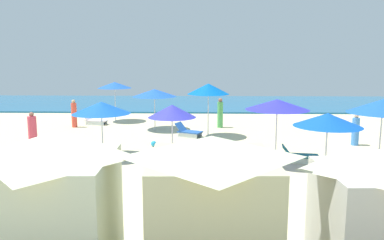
{
  "coord_description": "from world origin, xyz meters",
  "views": [
    {
      "loc": [
        -0.12,
        -9.56,
        4.05
      ],
      "look_at": [
        -0.67,
        9.79,
        0.88
      ],
      "focal_mm": 35.6,
      "sensor_mm": 36.0,
      "label": 1
    }
  ],
  "objects_px": {
    "lounge_chair_7_0": "(299,156)",
    "umbrella_2": "(383,106)",
    "beachgoer_2": "(32,130)",
    "umbrella_4": "(208,89)",
    "umbrella_1": "(172,111)",
    "umbrella_6": "(154,93)",
    "cabana_1": "(60,209)",
    "umbrella_5": "(328,120)",
    "lounge_chair_8_0": "(95,120)",
    "umbrella_3": "(101,108)",
    "beach_ball_0": "(154,144)",
    "lounge_chair_4_0": "(188,131)",
    "cabana_3": "(376,215)",
    "umbrella_7": "(277,105)",
    "lounge_chair_1_0": "(194,162)",
    "umbrella_8": "(115,85)",
    "cabana_2": "(211,212)",
    "beachgoer_1": "(355,131)",
    "beachgoer_4": "(74,114)",
    "beachgoer_3": "(220,114)"
  },
  "relations": [
    {
      "from": "beachgoer_1",
      "to": "lounge_chair_4_0",
      "type": "bearing_deg",
      "value": 21.14
    },
    {
      "from": "lounge_chair_4_0",
      "to": "umbrella_4",
      "type": "bearing_deg",
      "value": -61.09
    },
    {
      "from": "umbrella_7",
      "to": "umbrella_8",
      "type": "xyz_separation_m",
      "value": [
        -8.44,
        9.65,
        0.03
      ]
    },
    {
      "from": "lounge_chair_4_0",
      "to": "umbrella_2",
      "type": "bearing_deg",
      "value": -105.19
    },
    {
      "from": "umbrella_2",
      "to": "umbrella_6",
      "type": "height_order",
      "value": "umbrella_2"
    },
    {
      "from": "beachgoer_3",
      "to": "umbrella_7",
      "type": "bearing_deg",
      "value": 83.28
    },
    {
      "from": "umbrella_2",
      "to": "beachgoer_2",
      "type": "height_order",
      "value": "umbrella_2"
    },
    {
      "from": "lounge_chair_7_0",
      "to": "cabana_1",
      "type": "bearing_deg",
      "value": 151.76
    },
    {
      "from": "lounge_chair_1_0",
      "to": "beach_ball_0",
      "type": "xyz_separation_m",
      "value": [
        -1.95,
        3.52,
        -0.11
      ]
    },
    {
      "from": "cabana_2",
      "to": "beachgoer_4",
      "type": "height_order",
      "value": "cabana_2"
    },
    {
      "from": "lounge_chair_1_0",
      "to": "beachgoer_2",
      "type": "relative_size",
      "value": 0.93
    },
    {
      "from": "umbrella_1",
      "to": "beachgoer_2",
      "type": "height_order",
      "value": "umbrella_1"
    },
    {
      "from": "cabana_1",
      "to": "beachgoer_4",
      "type": "bearing_deg",
      "value": 105.88
    },
    {
      "from": "cabana_3",
      "to": "beachgoer_1",
      "type": "height_order",
      "value": "cabana_3"
    },
    {
      "from": "lounge_chair_8_0",
      "to": "umbrella_2",
      "type": "bearing_deg",
      "value": -114.52
    },
    {
      "from": "umbrella_6",
      "to": "beachgoer_1",
      "type": "relative_size",
      "value": 1.66
    },
    {
      "from": "umbrella_3",
      "to": "umbrella_6",
      "type": "relative_size",
      "value": 0.96
    },
    {
      "from": "umbrella_3",
      "to": "umbrella_6",
      "type": "distance_m",
      "value": 6.35
    },
    {
      "from": "cabana_2",
      "to": "beachgoer_2",
      "type": "bearing_deg",
      "value": 124.3
    },
    {
      "from": "umbrella_1",
      "to": "lounge_chair_8_0",
      "type": "height_order",
      "value": "umbrella_1"
    },
    {
      "from": "umbrella_2",
      "to": "lounge_chair_7_0",
      "type": "distance_m",
      "value": 3.52
    },
    {
      "from": "umbrella_6",
      "to": "cabana_1",
      "type": "bearing_deg",
      "value": -89.08
    },
    {
      "from": "cabana_1",
      "to": "beachgoer_1",
      "type": "xyz_separation_m",
      "value": [
        9.62,
        11.43,
        -0.77
      ]
    },
    {
      "from": "cabana_2",
      "to": "lounge_chair_8_0",
      "type": "xyz_separation_m",
      "value": [
        -6.77,
        16.62,
        -1.16
      ]
    },
    {
      "from": "cabana_1",
      "to": "beachgoer_2",
      "type": "relative_size",
      "value": 1.81
    },
    {
      "from": "cabana_2",
      "to": "umbrella_6",
      "type": "relative_size",
      "value": 1.12
    },
    {
      "from": "lounge_chair_7_0",
      "to": "beachgoer_2",
      "type": "distance_m",
      "value": 12.05
    },
    {
      "from": "cabana_3",
      "to": "umbrella_4",
      "type": "relative_size",
      "value": 0.9
    },
    {
      "from": "umbrella_5",
      "to": "lounge_chair_8_0",
      "type": "height_order",
      "value": "umbrella_5"
    },
    {
      "from": "beachgoer_2",
      "to": "beach_ball_0",
      "type": "xyz_separation_m",
      "value": [
        5.7,
        -0.12,
        -0.59
      ]
    },
    {
      "from": "umbrella_3",
      "to": "beach_ball_0",
      "type": "xyz_separation_m",
      "value": [
        1.84,
        1.99,
        -1.93
      ]
    },
    {
      "from": "lounge_chair_4_0",
      "to": "beachgoer_1",
      "type": "bearing_deg",
      "value": -76.85
    },
    {
      "from": "lounge_chair_1_0",
      "to": "lounge_chair_4_0",
      "type": "bearing_deg",
      "value": -7.79
    },
    {
      "from": "cabana_2",
      "to": "umbrella_6",
      "type": "bearing_deg",
      "value": 98.73
    },
    {
      "from": "umbrella_5",
      "to": "lounge_chair_7_0",
      "type": "distance_m",
      "value": 3.88
    },
    {
      "from": "umbrella_3",
      "to": "umbrella_7",
      "type": "height_order",
      "value": "umbrella_7"
    },
    {
      "from": "lounge_chair_7_0",
      "to": "beachgoer_1",
      "type": "relative_size",
      "value": 1.0
    },
    {
      "from": "cabana_1",
      "to": "cabana_2",
      "type": "xyz_separation_m",
      "value": [
        2.64,
        0.02,
        -0.04
      ]
    },
    {
      "from": "umbrella_5",
      "to": "lounge_chair_8_0",
      "type": "relative_size",
      "value": 1.56
    },
    {
      "from": "umbrella_8",
      "to": "beachgoer_2",
      "type": "bearing_deg",
      "value": -109.03
    },
    {
      "from": "cabana_3",
      "to": "beachgoer_2",
      "type": "bearing_deg",
      "value": 133.77
    },
    {
      "from": "cabana_3",
      "to": "umbrella_7",
      "type": "bearing_deg",
      "value": 89.92
    },
    {
      "from": "cabana_3",
      "to": "umbrella_8",
      "type": "xyz_separation_m",
      "value": [
        -8.71,
        17.55,
        1.06
      ]
    },
    {
      "from": "umbrella_8",
      "to": "lounge_chair_8_0",
      "type": "relative_size",
      "value": 1.63
    },
    {
      "from": "umbrella_2",
      "to": "lounge_chair_8_0",
      "type": "relative_size",
      "value": 1.7
    },
    {
      "from": "lounge_chair_7_0",
      "to": "umbrella_2",
      "type": "bearing_deg",
      "value": -109.18
    },
    {
      "from": "umbrella_1",
      "to": "beach_ball_0",
      "type": "distance_m",
      "value": 3.59
    },
    {
      "from": "umbrella_7",
      "to": "beachgoer_1",
      "type": "bearing_deg",
      "value": 36.92
    },
    {
      "from": "beachgoer_2",
      "to": "umbrella_4",
      "type": "bearing_deg",
      "value": 81.54
    },
    {
      "from": "umbrella_1",
      "to": "beachgoer_4",
      "type": "distance_m",
      "value": 10.03
    }
  ]
}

